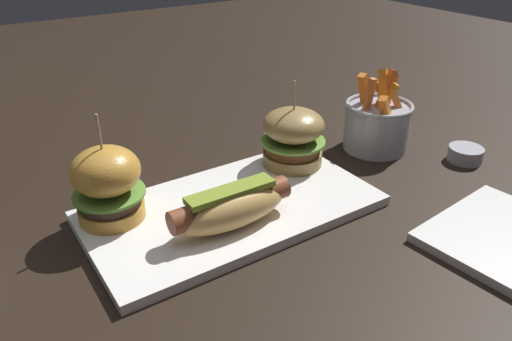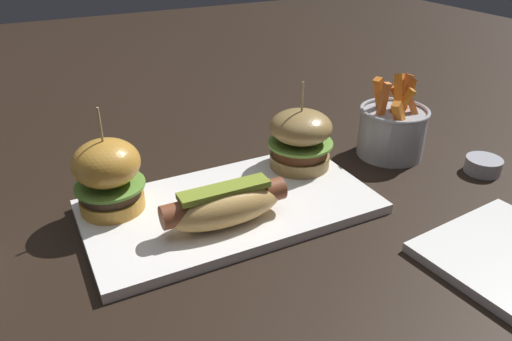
# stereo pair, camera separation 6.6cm
# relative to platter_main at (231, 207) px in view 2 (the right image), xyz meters

# --- Properties ---
(ground_plane) EXTENTS (3.00, 3.00, 0.00)m
(ground_plane) POSITION_rel_platter_main_xyz_m (0.00, 0.00, -0.01)
(ground_plane) COLOR black
(platter_main) EXTENTS (0.39, 0.21, 0.01)m
(platter_main) POSITION_rel_platter_main_xyz_m (0.00, 0.00, 0.00)
(platter_main) COLOR white
(platter_main) RESTS_ON ground
(hot_dog) EXTENTS (0.16, 0.06, 0.05)m
(hot_dog) POSITION_rel_platter_main_xyz_m (-0.03, -0.04, 0.03)
(hot_dog) COLOR #DEAD5E
(hot_dog) RESTS_ON platter_main
(slider_left) EXTENTS (0.09, 0.09, 0.14)m
(slider_left) POSITION_rel_platter_main_xyz_m (-0.15, 0.06, 0.06)
(slider_left) COLOR #C58B34
(slider_left) RESTS_ON platter_main
(slider_right) EXTENTS (0.10, 0.10, 0.14)m
(slider_right) POSITION_rel_platter_main_xyz_m (0.14, 0.05, 0.05)
(slider_right) COLOR #9A7C45
(slider_right) RESTS_ON platter_main
(fries_bucket) EXTENTS (0.11, 0.11, 0.14)m
(fries_bucket) POSITION_rel_platter_main_xyz_m (0.31, 0.04, 0.04)
(fries_bucket) COLOR #A8AAB2
(fries_bucket) RESTS_ON ground
(sauce_ramekin) EXTENTS (0.06, 0.06, 0.02)m
(sauce_ramekin) POSITION_rel_platter_main_xyz_m (0.40, -0.08, 0.01)
(sauce_ramekin) COLOR #A8AAB2
(sauce_ramekin) RESTS_ON ground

